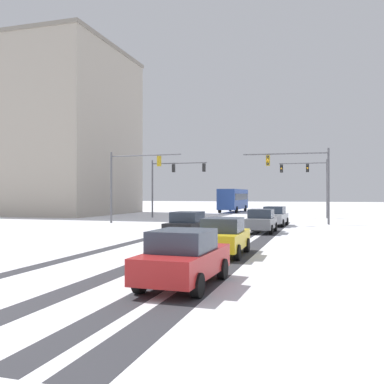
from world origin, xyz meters
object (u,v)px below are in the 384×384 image
(car_yellow_cab_fourth, at_px, (223,236))
(bus_oncoming, at_px, (233,199))
(car_red_fifth, at_px, (184,258))
(office_building_far_left_block, at_px, (21,134))
(traffic_signal_near_left, at_px, (130,174))
(car_silver_lead, at_px, (275,216))
(traffic_signal_far_right, at_px, (310,177))
(traffic_signal_far_left, at_px, (171,176))
(traffic_signal_near_right, at_px, (303,172))
(car_black_third, at_px, (188,225))
(car_grey_second, at_px, (261,221))

(car_yellow_cab_fourth, bearing_deg, bus_oncoming, 100.80)
(car_red_fifth, distance_m, bus_oncoming, 51.94)
(car_red_fifth, distance_m, office_building_far_left_block, 54.17)
(traffic_signal_near_left, relative_size, car_silver_lead, 1.66)
(car_yellow_cab_fourth, bearing_deg, traffic_signal_far_right, 84.94)
(traffic_signal_near_left, height_order, traffic_signal_far_left, same)
(traffic_signal_near_left, height_order, traffic_signal_near_right, same)
(car_red_fifth, bearing_deg, car_yellow_cab_fourth, 92.45)
(car_silver_lead, bearing_deg, traffic_signal_near_right, 29.83)
(car_black_third, height_order, car_red_fifth, same)
(car_silver_lead, bearing_deg, car_black_third, -106.99)
(traffic_signal_far_right, distance_m, bus_oncoming, 17.68)
(traffic_signal_near_left, relative_size, office_building_far_left_block, 0.24)
(traffic_signal_far_left, relative_size, car_red_fifth, 1.59)
(office_building_far_left_block, bearing_deg, car_yellow_cab_fourth, -41.92)
(car_black_third, bearing_deg, office_building_far_left_block, 140.93)
(traffic_signal_far_right, distance_m, car_grey_second, 20.52)
(car_red_fifth, height_order, bus_oncoming, bus_oncoming)
(traffic_signal_far_right, distance_m, car_silver_lead, 14.10)
(traffic_signal_near_left, bearing_deg, car_grey_second, -25.16)
(traffic_signal_far_right, height_order, car_red_fifth, traffic_signal_far_right)
(car_silver_lead, height_order, car_red_fifth, same)
(car_silver_lead, xyz_separation_m, car_grey_second, (-0.22, -6.64, 0.00))
(car_grey_second, height_order, office_building_far_left_block, office_building_far_left_block)
(car_grey_second, height_order, bus_oncoming, bus_oncoming)
(traffic_signal_far_left, bearing_deg, car_yellow_cab_fourth, -66.05)
(traffic_signal_near_left, bearing_deg, traffic_signal_far_left, 88.09)
(traffic_signal_far_right, xyz_separation_m, car_black_third, (-6.23, -25.58, -3.79))
(traffic_signal_near_left, bearing_deg, car_yellow_cab_fourth, -54.30)
(traffic_signal_near_left, height_order, car_red_fifth, traffic_signal_near_left)
(car_silver_lead, relative_size, bus_oncoming, 0.38)
(car_silver_lead, relative_size, office_building_far_left_block, 0.14)
(car_grey_second, bearing_deg, bus_oncoming, 104.51)
(traffic_signal_near_right, bearing_deg, car_black_third, -113.86)
(office_building_far_left_block, bearing_deg, traffic_signal_near_right, -18.60)
(traffic_signal_near_right, height_order, bus_oncoming, traffic_signal_near_right)
(car_silver_lead, distance_m, car_red_fifth, 24.52)
(traffic_signal_near_left, bearing_deg, car_red_fifth, -61.76)
(car_silver_lead, relative_size, car_red_fifth, 1.01)
(traffic_signal_far_right, bearing_deg, bus_oncoming, 130.41)
(car_black_third, xyz_separation_m, bus_oncoming, (-5.10, 38.89, 1.18))
(traffic_signal_far_right, relative_size, traffic_signal_far_left, 0.99)
(car_grey_second, height_order, car_red_fifth, same)
(traffic_signal_near_right, bearing_deg, traffic_signal_near_left, -172.35)
(traffic_signal_far_left, bearing_deg, traffic_signal_near_left, -91.91)
(car_silver_lead, bearing_deg, traffic_signal_far_left, 143.38)
(traffic_signal_near_right, xyz_separation_m, car_yellow_cab_fourth, (-2.53, -19.42, -3.68))
(bus_oncoming, distance_m, office_building_far_left_block, 31.53)
(traffic_signal_far_left, height_order, bus_oncoming, traffic_signal_far_left)
(car_red_fifth, height_order, office_building_far_left_block, office_building_far_left_block)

